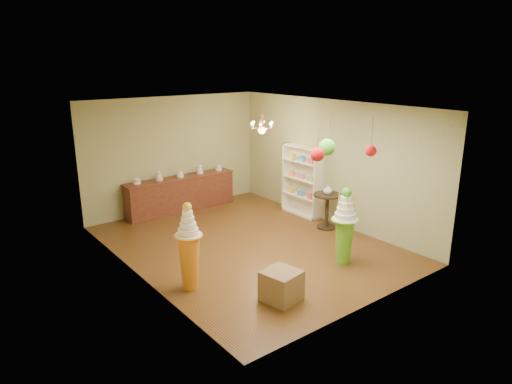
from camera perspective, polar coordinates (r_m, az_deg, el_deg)
floor at (r=10.03m, az=-1.00°, el=-6.59°), size 6.50×6.50×0.00m
ceiling at (r=9.29m, az=-1.09°, el=10.73°), size 6.50×6.50×0.00m
wall_back at (r=12.25m, az=-10.22°, el=4.72°), size 5.00×0.04×3.00m
wall_front at (r=7.32m, az=14.40°, el=-3.36°), size 5.00×0.04×3.00m
wall_left at (r=8.36m, az=-14.90°, el=-0.96°), size 0.04×6.50×3.00m
wall_right at (r=11.19m, az=9.29°, el=3.68°), size 0.04×6.50×3.00m
pedestal_green at (r=9.06m, az=10.99°, el=-4.89°), size 0.51×0.51×1.56m
pedestal_orange at (r=8.05m, az=-8.34°, el=-7.76°), size 0.49×0.49×1.59m
burlap_riser at (r=7.79m, az=3.19°, el=-11.60°), size 0.66×0.66×0.51m
sideboard at (r=12.25m, az=-9.37°, el=-0.17°), size 3.04×0.54×1.16m
shelving_unit at (r=11.76m, az=5.78°, el=1.43°), size 0.33×1.20×1.80m
round_table at (r=10.94m, az=8.87°, el=-1.76°), size 0.80×0.80×0.85m
vase at (r=10.82m, az=8.97°, el=0.29°), size 0.23×0.23×0.21m
pom_red_left at (r=7.62m, az=7.67°, el=4.68°), size 0.23×0.23×0.73m
pom_green_mid at (r=7.96m, az=8.86°, el=5.55°), size 0.29×0.29×0.70m
pom_red_right at (r=7.82m, az=14.17°, el=5.02°), size 0.19×0.19×0.66m
chandelier at (r=11.09m, az=0.74°, el=8.00°), size 0.74×0.74×0.85m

